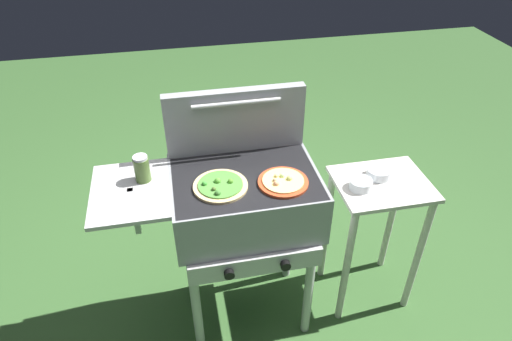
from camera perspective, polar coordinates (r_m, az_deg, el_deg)
The scene contains 9 objects.
ground_plane at distance 2.55m, azimuth -1.15°, elevation -17.10°, with size 8.00×8.00×0.00m, color #38602D.
grill at distance 2.00m, azimuth -1.78°, elevation -4.10°, with size 0.96×0.53×0.90m.
grill_lid_open at distance 2.01m, azimuth -2.65°, elevation 6.40°, with size 0.63×0.08×0.30m.
pizza_cheese at distance 1.86m, azimuth 3.47°, elevation -1.43°, with size 0.21×0.21×0.03m.
pizza_veggie at distance 1.85m, azimuth -4.59°, elevation -1.94°, with size 0.23×0.23×0.04m.
sauce_jar at distance 1.91m, azimuth -14.38°, elevation 0.25°, with size 0.07×0.07×0.12m.
prep_table at distance 2.32m, azimuth 15.01°, elevation -5.75°, with size 0.44×0.36×0.76m.
topping_bowl_near at distance 2.20m, azimuth 15.37°, elevation -0.33°, with size 0.11×0.11×0.04m.
topping_bowl_far at distance 2.11m, azimuth 13.22°, elevation -1.75°, with size 0.11×0.11×0.04m.
Camera 1 is at (-0.26, -1.51, 2.04)m, focal length 31.30 mm.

